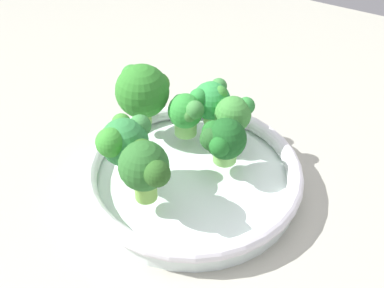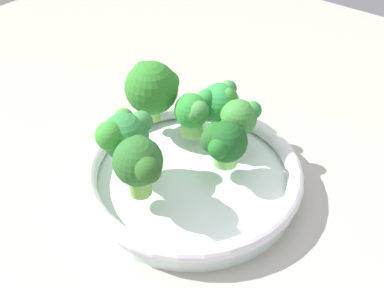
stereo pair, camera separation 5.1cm
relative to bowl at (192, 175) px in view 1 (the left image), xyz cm
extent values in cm
cube|color=#AEAD9D|center=(1.32, 2.52, -3.01)|extent=(130.00, 130.00, 2.50)
cylinder|color=white|center=(0.00, 0.00, -0.98)|extent=(24.93, 24.93, 1.55)
torus|color=white|center=(0.00, 0.00, 0.74)|extent=(25.97, 25.97, 1.90)
cylinder|color=#83CB60|center=(-2.84, -2.66, 2.50)|extent=(2.79, 2.79, 1.61)
sphere|color=#1A571F|center=(-2.84, -2.66, 4.86)|extent=(4.79, 4.79, 4.79)
sphere|color=#255A24|center=(-1.69, -1.60, 5.11)|extent=(2.87, 2.87, 2.87)
sphere|color=#1F6A24|center=(-3.09, -0.79, 5.18)|extent=(2.37, 2.37, 2.37)
sphere|color=#1F6723|center=(-1.38, -2.39, 5.38)|extent=(2.75, 2.75, 2.75)
cylinder|color=#91D96F|center=(2.31, -8.20, 2.57)|extent=(1.88, 1.88, 1.76)
sphere|color=green|center=(2.31, -8.20, 5.04)|extent=(4.87, 4.87, 4.87)
sphere|color=green|center=(3.18, -6.53, 6.09)|extent=(2.34, 2.34, 2.34)
sphere|color=#3D883F|center=(2.18, -9.76, 6.36)|extent=(2.11, 2.11, 2.11)
sphere|color=green|center=(0.85, -8.36, 6.28)|extent=(2.12, 2.12, 2.12)
cylinder|color=#76B756|center=(3.83, -4.56, 2.67)|extent=(2.79, 2.79, 1.95)
sphere|color=green|center=(3.83, -4.56, 5.05)|extent=(4.32, 4.32, 4.32)
sphere|color=#358F42|center=(4.97, -5.20, 5.60)|extent=(1.98, 1.98, 1.98)
sphere|color=#3F8237|center=(2.67, -3.61, 5.48)|extent=(1.78, 1.78, 1.78)
sphere|color=#3E873D|center=(2.16, -4.05, 6.13)|extent=(2.27, 2.27, 2.27)
cylinder|color=#A0C870|center=(5.76, 4.71, 2.83)|extent=(2.01, 2.01, 2.26)
sphere|color=#30823E|center=(5.76, 4.71, 5.71)|extent=(5.38, 5.38, 5.38)
sphere|color=green|center=(5.98, 6.57, 6.84)|extent=(3.22, 3.22, 3.22)
sphere|color=#3A843E|center=(5.22, 2.51, 6.75)|extent=(2.56, 2.56, 2.56)
sphere|color=#409133|center=(7.05, 3.44, 7.00)|extent=(2.17, 2.17, 2.17)
cylinder|color=#84C04C|center=(1.04, 7.07, 3.08)|extent=(2.40, 2.40, 2.77)
sphere|color=#2C6829|center=(1.04, 7.07, 6.17)|extent=(5.24, 5.24, 5.24)
sphere|color=#2D5F1D|center=(2.48, 5.69, 6.69)|extent=(2.48, 2.48, 2.48)
sphere|color=#295A1F|center=(-0.98, 7.91, 6.89)|extent=(2.71, 2.71, 2.71)
cylinder|color=#9EC874|center=(-1.42, -6.96, 2.67)|extent=(2.06, 2.06, 1.95)
sphere|color=#3F8A39|center=(-1.42, -6.96, 5.09)|extent=(4.46, 4.46, 4.46)
sphere|color=#328838|center=(-2.41, -8.37, 5.87)|extent=(2.20, 2.20, 2.20)
sphere|color=#358B3D|center=(-0.47, -7.77, 5.46)|extent=(1.92, 1.92, 1.92)
cylinder|color=#A2D96B|center=(9.54, -3.61, 2.98)|extent=(1.85, 1.85, 2.58)
sphere|color=#2F7E29|center=(9.54, -3.61, 6.46)|extent=(6.74, 6.74, 6.74)
sphere|color=#3B872D|center=(8.29, -5.39, 7.01)|extent=(2.77, 2.77, 2.77)
sphere|color=#31842F|center=(11.96, -4.76, 7.38)|extent=(2.72, 2.72, 2.72)
camera|label=1|loc=(-21.05, 33.36, 37.04)|focal=42.63mm
camera|label=2|loc=(-25.17, 30.37, 37.04)|focal=42.63mm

